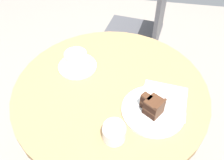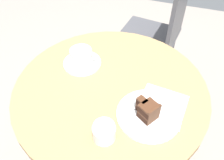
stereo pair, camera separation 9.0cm
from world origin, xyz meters
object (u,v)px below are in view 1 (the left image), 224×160
saucer (78,66)px  coffee_cup (77,59)px  cake_slice (153,106)px  napkin (163,101)px  fork (157,100)px  cake_plate (153,110)px  cafe_chair (145,26)px  teaspoon (70,61)px  sugar_pot (114,131)px

saucer → coffee_cup: bearing=109.7°
cake_slice → napkin: 0.09m
fork → cake_plate: bearing=-135.4°
cake_slice → saucer: bearing=149.5°
coffee_cup → napkin: 0.40m
cafe_chair → cake_plate: bearing=12.9°
napkin → fork: bearing=-160.2°
saucer → napkin: bearing=-19.4°
cake_plate → cafe_chair: bearing=95.1°
coffee_cup → teaspoon: 0.05m
coffee_cup → napkin: (0.37, -0.14, -0.04)m
coffee_cup → teaspoon: coffee_cup is taller
cake_plate → cafe_chair: size_ratio=0.25×
saucer → sugar_pot: 0.38m
sugar_pot → cake_slice: bearing=45.5°
cafe_chair → sugar_pot: cafe_chair is taller
cafe_chair → teaspoon: bearing=-16.3°
coffee_cup → napkin: coffee_cup is taller
coffee_cup → teaspoon: (-0.04, 0.01, -0.03)m
fork → cafe_chair: (-0.09, 0.82, -0.22)m
coffee_cup → cafe_chair: (0.26, 0.67, -0.24)m
saucer → coffee_cup: (-0.00, 0.01, 0.03)m
coffee_cup → cake_plate: size_ratio=0.55×
coffee_cup → fork: 0.37m
cake_slice → cafe_chair: 0.91m
coffee_cup → cake_plate: bearing=-29.4°
coffee_cup → fork: coffee_cup is taller
cake_plate → fork: (0.01, 0.04, 0.01)m
cafe_chair → sugar_pot: size_ratio=11.92×
teaspoon → coffee_cup: bearing=-112.2°
napkin → cake_slice: bearing=-122.9°
cake_plate → napkin: size_ratio=1.19×
teaspoon → cake_slice: size_ratio=1.18×
teaspoon → fork: size_ratio=0.87×
teaspoon → fork: (0.38, -0.16, 0.00)m
sugar_pot → cake_plate: bearing=46.8°
teaspoon → cafe_chair: cafe_chair is taller
teaspoon → napkin: 0.43m
coffee_cup → sugar_pot: sugar_pot is taller
saucer → sugar_pot: bearing=-55.6°
fork → sugar_pot: 0.22m
cake_slice → fork: 0.06m
saucer → sugar_pot: sugar_pot is taller
fork → napkin: size_ratio=0.62×
teaspoon → sugar_pot: (0.25, -0.33, 0.03)m
saucer → fork: 0.37m
saucer → teaspoon: 0.05m
fork → saucer: bearing=126.6°
cake_plate → napkin: (0.04, 0.05, -0.00)m
coffee_cup → cake_plate: coffee_cup is taller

